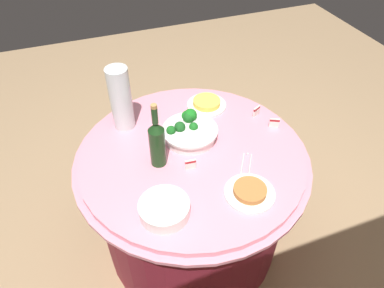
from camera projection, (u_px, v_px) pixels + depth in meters
name	position (u px, v px, depth m)	size (l,w,h in m)	color
ground_plane	(192.00, 235.00, 2.20)	(6.00, 6.00, 0.00)	#9E7F5B
buffet_table	(192.00, 198.00, 1.94)	(1.16, 1.16, 0.74)	maroon
broccoli_bowl	(189.00, 131.00, 1.74)	(0.28, 0.28, 0.12)	white
plate_stack	(164.00, 209.00, 1.40)	(0.21, 0.21, 0.06)	white
wine_bottle	(157.00, 142.00, 1.55)	(0.07, 0.07, 0.34)	#183817
decorative_fruit_vase	(121.00, 102.00, 1.74)	(0.11, 0.11, 0.34)	silver
serving_tongs	(246.00, 164.00, 1.62)	(0.12, 0.16, 0.01)	silver
food_plate_fried_egg	(207.00, 104.00, 1.95)	(0.22, 0.22, 0.04)	white
food_plate_peanuts	(250.00, 192.00, 1.49)	(0.22, 0.22, 0.04)	white
label_placard_front	(190.00, 164.00, 1.59)	(0.05, 0.01, 0.05)	white
label_placard_mid	(274.00, 123.00, 1.81)	(0.05, 0.03, 0.05)	white
label_placard_rear	(257.00, 111.00, 1.88)	(0.05, 0.03, 0.05)	white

